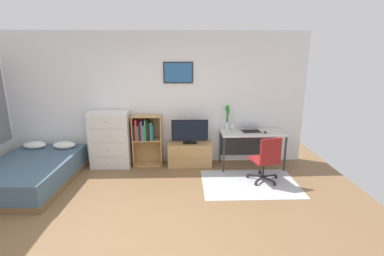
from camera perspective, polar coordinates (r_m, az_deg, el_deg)
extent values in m
plane|color=brown|center=(4.08, -9.60, -19.17)|extent=(7.20, 7.20, 0.00)
cube|color=white|center=(5.87, -7.08, 5.78)|extent=(6.12, 0.06, 2.70)
cube|color=black|center=(5.74, -2.81, 11.13)|extent=(0.59, 0.02, 0.42)
cube|color=#285B93|center=(5.73, -2.81, 11.12)|extent=(0.55, 0.01, 0.38)
cube|color=#B2B7BC|center=(5.27, 11.58, -10.89)|extent=(1.70, 1.20, 0.01)
cube|color=brown|center=(5.87, -29.61, -9.40)|extent=(1.42, 2.03, 0.10)
cube|color=#476075|center=(5.79, -29.89, -7.45)|extent=(1.38, 1.99, 0.33)
ellipsoid|color=white|center=(6.47, -29.22, -3.02)|extent=(0.45, 0.30, 0.14)
ellipsoid|color=white|center=(6.20, -24.43, -3.16)|extent=(0.45, 0.30, 0.14)
cube|color=silver|center=(5.95, -16.17, -2.26)|extent=(0.79, 0.42, 1.15)
cube|color=silver|center=(5.89, -16.38, -6.85)|extent=(0.75, 0.01, 0.26)
sphere|color=#A59E8C|center=(5.87, -16.42, -6.91)|extent=(0.03, 0.03, 0.03)
cube|color=silver|center=(5.79, -16.58, -4.24)|extent=(0.75, 0.01, 0.26)
sphere|color=#A59E8C|center=(5.78, -16.62, -4.29)|extent=(0.03, 0.03, 0.03)
cube|color=silver|center=(5.71, -16.79, -1.54)|extent=(0.75, 0.01, 0.26)
sphere|color=#A59E8C|center=(5.69, -16.83, -1.58)|extent=(0.03, 0.03, 0.03)
cube|color=silver|center=(5.64, -17.01, 1.24)|extent=(0.75, 0.01, 0.26)
sphere|color=#A59E8C|center=(5.62, -17.05, 1.20)|extent=(0.03, 0.03, 0.03)
cube|color=tan|center=(5.92, -11.72, -2.53)|extent=(0.02, 0.30, 1.05)
cube|color=tan|center=(5.85, -6.21, -2.52)|extent=(0.02, 0.30, 1.05)
cube|color=tan|center=(6.05, -8.79, -7.21)|extent=(0.59, 0.30, 0.02)
cube|color=tan|center=(5.87, -8.99, -2.33)|extent=(0.55, 0.30, 0.02)
cube|color=tan|center=(5.75, -9.19, 2.41)|extent=(0.55, 0.30, 0.02)
cube|color=tan|center=(6.02, -8.82, -2.11)|extent=(0.59, 0.01, 1.05)
cube|color=black|center=(5.82, -11.53, -0.91)|extent=(0.04, 0.19, 0.31)
cube|color=red|center=(5.80, -11.16, -0.38)|extent=(0.04, 0.19, 0.42)
cube|color=#2D8C4C|center=(5.82, -10.78, -0.89)|extent=(0.02, 0.22, 0.31)
cube|color=black|center=(5.80, -10.50, -0.60)|extent=(0.03, 0.21, 0.37)
cube|color=#8C388C|center=(5.79, -10.11, -0.46)|extent=(0.03, 0.20, 0.40)
cube|color=#2D8C4C|center=(5.78, -9.72, -0.91)|extent=(0.04, 0.17, 0.32)
cube|color=#2D8C4C|center=(5.77, -9.38, -0.36)|extent=(0.03, 0.19, 0.42)
cube|color=black|center=(5.79, -9.00, -0.33)|extent=(0.04, 0.23, 0.42)
cube|color=black|center=(5.78, -8.61, -0.61)|extent=(0.03, 0.20, 0.37)
cube|color=#2D8C4C|center=(5.78, -8.21, -0.59)|extent=(0.04, 0.22, 0.37)
cube|color=#1E519E|center=(5.77, -7.89, -0.79)|extent=(0.02, 0.20, 0.33)
cube|color=tan|center=(5.88, -0.45, -5.27)|extent=(0.90, 0.40, 0.48)
cube|color=tan|center=(5.69, -0.40, -5.98)|extent=(0.90, 0.01, 0.02)
cube|color=black|center=(5.78, -0.45, -2.99)|extent=(0.28, 0.16, 0.02)
cube|color=black|center=(5.77, -0.45, -2.66)|extent=(0.06, 0.04, 0.05)
cube|color=black|center=(5.70, -0.46, -0.47)|extent=(0.74, 0.02, 0.44)
cube|color=black|center=(5.69, -0.46, -0.50)|extent=(0.71, 0.01, 0.41)
cube|color=silver|center=(5.80, 12.08, -0.89)|extent=(1.27, 0.61, 0.03)
cube|color=#2D2D30|center=(5.54, 6.45, -5.42)|extent=(0.03, 0.03, 0.71)
cube|color=#2D2D30|center=(5.83, 18.30, -5.05)|extent=(0.03, 0.03, 0.71)
cube|color=#2D2D30|center=(6.05, 5.72, -3.62)|extent=(0.03, 0.03, 0.71)
cube|color=#2D2D30|center=(6.32, 16.64, -3.38)|extent=(0.03, 0.03, 0.71)
cube|color=#2D2D30|center=(6.16, 11.28, -3.14)|extent=(1.21, 0.02, 0.50)
cylinder|color=#232326|center=(5.58, 16.62, -9.46)|extent=(0.05, 0.05, 0.05)
cube|color=#232326|center=(5.50, 15.40, -9.31)|extent=(0.28, 0.10, 0.02)
cylinder|color=#232326|center=(5.70, 13.53, -8.74)|extent=(0.05, 0.05, 0.05)
cube|color=#232326|center=(5.56, 13.83, -8.94)|extent=(0.05, 0.28, 0.02)
cylinder|color=#232326|center=(5.48, 11.15, -9.60)|extent=(0.05, 0.05, 0.05)
cube|color=#232326|center=(5.44, 12.64, -9.38)|extent=(0.27, 0.13, 0.02)
cylinder|color=#232326|center=(5.21, 12.79, -11.00)|extent=(0.05, 0.05, 0.05)
cube|color=#232326|center=(5.31, 13.48, -10.05)|extent=(0.20, 0.23, 0.02)
cylinder|color=#232326|center=(5.29, 16.37, -10.88)|extent=(0.05, 0.05, 0.05)
cube|color=#232326|center=(5.35, 15.24, -10.01)|extent=(0.17, 0.25, 0.02)
cylinder|color=#232326|center=(5.37, 14.23, -7.93)|extent=(0.04, 0.04, 0.30)
cube|color=maroon|center=(5.31, 14.35, -6.28)|extent=(0.53, 0.53, 0.03)
cube|color=maroon|center=(5.06, 15.64, -4.51)|extent=(0.39, 0.13, 0.45)
cube|color=#B7B7BC|center=(5.77, 11.91, -0.72)|extent=(0.41, 0.29, 0.01)
cube|color=black|center=(5.77, 11.93, -0.66)|extent=(0.38, 0.27, 0.00)
cube|color=#B7B7BC|center=(5.89, 11.47, 0.89)|extent=(0.41, 0.28, 0.07)
cube|color=navy|center=(5.89, 11.49, 0.89)|extent=(0.38, 0.25, 0.06)
ellipsoid|color=#262628|center=(5.77, 14.59, -0.81)|extent=(0.06, 0.10, 0.03)
cylinder|color=silver|center=(5.86, 7.10, 0.47)|extent=(0.09, 0.09, 0.16)
cylinder|color=#3D8438|center=(5.83, 7.29, 1.72)|extent=(0.01, 0.01, 0.33)
sphere|color=#308B2C|center=(5.80, 7.35, 3.29)|extent=(0.07, 0.07, 0.07)
cylinder|color=#3D8438|center=(5.85, 7.19, 1.96)|extent=(0.01, 0.01, 0.37)
sphere|color=#308B2C|center=(5.81, 7.25, 3.71)|extent=(0.07, 0.07, 0.07)
cylinder|color=#3D8438|center=(5.83, 7.05, 1.89)|extent=(0.01, 0.01, 0.36)
sphere|color=#308B2C|center=(5.80, 7.11, 3.61)|extent=(0.07, 0.07, 0.07)
cylinder|color=#3D8438|center=(5.81, 7.00, 2.09)|extent=(0.01, 0.01, 0.41)
sphere|color=#308B2C|center=(5.77, 7.07, 4.06)|extent=(0.07, 0.07, 0.07)
cylinder|color=#3D8438|center=(5.81, 7.19, 2.21)|extent=(0.01, 0.01, 0.43)
sphere|color=#308B2C|center=(5.76, 7.26, 4.30)|extent=(0.07, 0.07, 0.07)
cylinder|color=silver|center=(5.68, 8.18, -0.84)|extent=(0.06, 0.06, 0.01)
cylinder|color=silver|center=(5.67, 8.20, -0.33)|extent=(0.01, 0.01, 0.10)
cone|color=silver|center=(5.64, 8.24, 0.52)|extent=(0.07, 0.07, 0.07)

